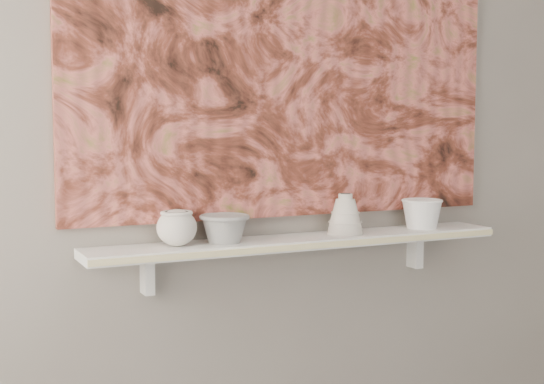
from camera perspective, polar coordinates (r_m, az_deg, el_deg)
wall_back at (r=2.48m, az=1.26°, el=6.55°), size 3.60×0.00×3.60m
shelf at (r=2.42m, az=2.26°, el=-3.75°), size 1.40×0.18×0.03m
shelf_stripe at (r=2.34m, az=3.33°, el=-4.06°), size 1.40×0.01×0.02m
bracket_left at (r=2.31m, az=-9.38°, el=-6.13°), size 0.03×0.06×0.12m
bracket_right at (r=2.75m, az=10.72°, el=-4.36°), size 0.03×0.06×0.12m
painting at (r=2.48m, az=1.43°, el=10.95°), size 1.50×0.02×1.10m
house_motif at (r=2.69m, az=10.11°, el=3.84°), size 0.09×0.00×0.08m
bowl_grey at (r=2.30m, az=-3.60°, el=-2.73°), size 0.16×0.16×0.09m
cup_cream at (r=2.25m, az=-7.18°, el=-2.69°), size 0.12×0.12×0.11m
bell_vessel at (r=2.49m, az=5.54°, el=-1.64°), size 0.16×0.16×0.13m
bowl_white at (r=2.66m, az=11.22°, el=-1.60°), size 0.17×0.17×0.10m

